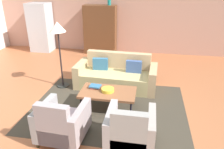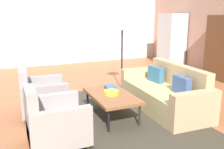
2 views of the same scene
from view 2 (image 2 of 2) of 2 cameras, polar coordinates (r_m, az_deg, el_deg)
ground_plane at (r=4.90m, az=-2.42°, el=-8.21°), size 11.77×11.77×0.00m
wall_left at (r=9.29m, az=-13.77°, el=10.76°), size 0.12×8.71×2.80m
area_rug at (r=4.62m, az=0.46°, el=-9.55°), size 3.40×2.60×0.01m
couch at (r=5.05m, az=12.36°, el=-4.33°), size 2.14×0.99×0.86m
coffee_table at (r=4.46m, az=-0.12°, el=-5.05°), size 1.20×0.70×0.43m
armchair_left at (r=4.74m, az=-16.23°, el=-5.09°), size 0.84×0.84×0.88m
armchair_right at (r=3.63m, az=-13.58°, el=-10.88°), size 0.80×0.80×0.88m
fruit_bowl at (r=4.44m, az=-0.14°, el=-4.15°), size 0.27×0.27×0.07m
book_stack at (r=4.75m, az=-0.35°, el=-2.96°), size 0.26×0.21×0.06m
refrigerator at (r=9.21m, az=13.60°, el=7.78°), size 0.80×0.73×1.85m
floor_lamp at (r=5.89m, az=2.35°, el=10.01°), size 0.40×0.40×1.72m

